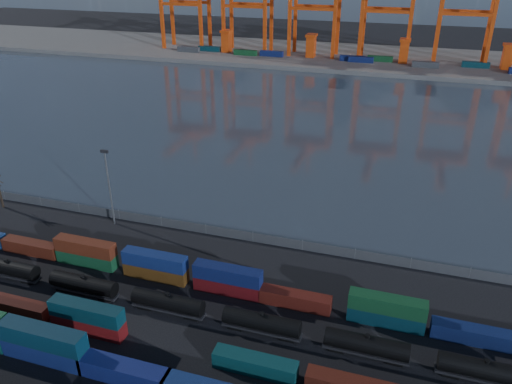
% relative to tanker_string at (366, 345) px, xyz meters
% --- Properties ---
extents(ground, '(700.00, 700.00, 0.00)m').
position_rel_tanker_string_xyz_m(ground, '(-24.68, -3.82, -1.89)').
color(ground, black).
rests_on(ground, ground).
extents(harbor_water, '(700.00, 700.00, 0.00)m').
position_rel_tanker_string_xyz_m(harbor_water, '(-24.68, 101.18, -1.88)').
color(harbor_water, '#2F3944').
rests_on(harbor_water, ground).
extents(far_quay, '(700.00, 70.00, 2.00)m').
position_rel_tanker_string_xyz_m(far_quay, '(-24.68, 206.18, -0.89)').
color(far_quay, '#514F4C').
rests_on(far_quay, ground).
extents(container_row_south, '(140.53, 2.64, 5.63)m').
position_rel_tanker_string_xyz_m(container_row_south, '(-24.43, -14.33, 0.40)').
color(container_row_south, '#3E4243').
rests_on(container_row_south, ground).
extents(container_row_mid, '(141.33, 2.40, 5.11)m').
position_rel_tanker_string_xyz_m(container_row_mid, '(-15.81, -7.61, -0.38)').
color(container_row_mid, '#383A3C').
rests_on(container_row_mid, ground).
extents(container_row_north, '(140.38, 2.38, 5.07)m').
position_rel_tanker_string_xyz_m(container_row_north, '(-25.37, 7.61, 0.05)').
color(container_row_north, navy).
rests_on(container_row_north, ground).
extents(tanker_string, '(136.26, 2.63, 3.77)m').
position_rel_tanker_string_xyz_m(tanker_string, '(0.00, 0.00, 0.00)').
color(tanker_string, black).
rests_on(tanker_string, ground).
extents(waterfront_fence, '(160.12, 0.12, 2.20)m').
position_rel_tanker_string_xyz_m(waterfront_fence, '(-24.68, 24.18, -0.89)').
color(waterfront_fence, '#595B5E').
rests_on(waterfront_fence, ground).
extents(yard_light_mast, '(1.60, 0.40, 16.60)m').
position_rel_tanker_string_xyz_m(yard_light_mast, '(-54.68, 22.18, 7.41)').
color(yard_light_mast, slate).
rests_on(yard_light_mast, ground).
extents(quay_containers, '(172.58, 10.99, 2.60)m').
position_rel_tanker_string_xyz_m(quay_containers, '(-35.67, 191.64, 1.41)').
color(quay_containers, navy).
rests_on(quay_containers, far_quay).
extents(straddle_carriers, '(140.00, 7.00, 11.10)m').
position_rel_tanker_string_xyz_m(straddle_carriers, '(-27.18, 196.18, 5.93)').
color(straddle_carriers, '#ED4910').
rests_on(straddle_carriers, far_quay).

